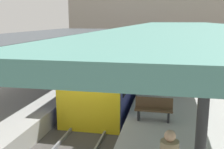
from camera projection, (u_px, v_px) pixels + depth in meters
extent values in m
plane|color=#383835|center=(92.00, 131.00, 11.52)|extent=(80.00, 80.00, 0.00)
cube|color=#9E9E99|center=(12.00, 114.00, 12.17)|extent=(4.40, 28.00, 1.00)
cube|color=#9E9E99|center=(183.00, 127.00, 10.67)|extent=(4.40, 28.00, 1.00)
cube|color=#423F3D|center=(92.00, 129.00, 11.50)|extent=(3.20, 28.00, 0.20)
cube|color=slate|center=(76.00, 124.00, 11.61)|extent=(0.08, 28.00, 0.14)
cube|color=slate|center=(108.00, 126.00, 11.32)|extent=(0.08, 28.00, 0.14)
cube|color=#38428C|center=(113.00, 73.00, 15.55)|extent=(2.70, 10.27, 2.90)
cube|color=yellow|center=(87.00, 102.00, 10.63)|extent=(2.65, 0.08, 2.60)
cube|color=black|center=(90.00, 66.00, 15.75)|extent=(0.04, 9.44, 0.76)
cube|color=black|center=(136.00, 68.00, 15.21)|extent=(0.04, 9.44, 0.76)
cube|color=#515156|center=(113.00, 47.00, 15.23)|extent=(2.16, 9.75, 0.20)
cylinder|color=#333335|center=(70.00, 52.00, 19.17)|extent=(0.24, 0.24, 2.81)
cube|color=#3D4247|center=(23.00, 37.00, 12.82)|extent=(4.18, 21.00, 0.16)
cylinder|color=#333335|center=(202.00, 120.00, 5.53)|extent=(0.24, 0.24, 3.35)
cylinder|color=#333335|center=(178.00, 51.00, 17.62)|extent=(0.24, 0.24, 3.35)
cube|color=slate|center=(186.00, 27.00, 11.22)|extent=(4.18, 21.00, 0.16)
cube|color=black|center=(139.00, 115.00, 10.05)|extent=(0.08, 0.32, 0.40)
cube|color=black|center=(168.00, 117.00, 9.83)|extent=(0.08, 0.32, 0.40)
cube|color=#4C3823|center=(154.00, 110.00, 9.89)|extent=(1.40, 0.40, 0.06)
cube|color=#4C3823|center=(154.00, 102.00, 10.02)|extent=(1.40, 0.06, 0.40)
cylinder|color=#262628|center=(183.00, 64.00, 15.91)|extent=(0.08, 0.08, 2.20)
cube|color=black|center=(184.00, 48.00, 15.71)|extent=(0.90, 0.06, 0.32)
cylinder|color=maroon|center=(188.00, 87.00, 13.45)|extent=(0.44, 0.44, 0.80)
sphere|color=tan|center=(170.00, 136.00, 5.01)|extent=(0.22, 0.22, 0.22)
cube|color=#A89E8E|center=(156.00, 12.00, 29.26)|extent=(18.00, 6.00, 11.00)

